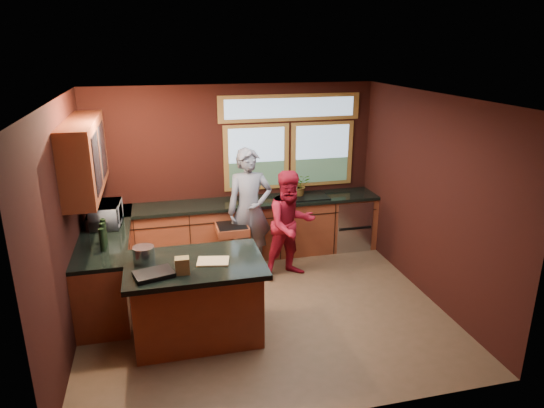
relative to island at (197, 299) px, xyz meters
name	(u,v)px	position (x,y,z in m)	size (l,w,h in m)	color
floor	(263,309)	(0.87, 0.39, -0.48)	(4.50, 4.50, 0.00)	brown
room_shell	(209,171)	(0.27, 0.72, 1.32)	(4.52, 4.02, 2.71)	black
back_counter	(252,228)	(1.07, 2.09, -0.01)	(4.50, 0.64, 0.93)	maroon
left_counter	(107,264)	(-1.08, 1.24, -0.01)	(0.64, 2.30, 0.93)	maroon
island	(197,299)	(0.00, 0.00, 0.00)	(1.55, 1.05, 0.95)	maroon
person_grey	(250,210)	(0.95, 1.64, 0.45)	(0.68, 0.45, 1.86)	slate
person_red	(291,225)	(1.47, 1.24, 0.32)	(0.78, 0.61, 1.60)	maroon
microwave	(106,214)	(-1.05, 1.49, 0.61)	(0.56, 0.38, 0.31)	#999999
potted_plant	(299,185)	(1.87, 2.14, 0.63)	(0.33, 0.28, 0.36)	#999999
paper_towel	(293,189)	(1.76, 2.09, 0.59)	(0.12, 0.12, 0.28)	white
cutting_board	(213,261)	(0.20, -0.05, 0.48)	(0.35, 0.25, 0.02)	tan
stock_pot	(144,254)	(-0.55, 0.15, 0.56)	(0.24, 0.24, 0.18)	#ACACB0
paper_bag	(182,266)	(-0.15, -0.25, 0.56)	(0.15, 0.12, 0.18)	brown
black_tray	(154,274)	(-0.45, -0.25, 0.49)	(0.40, 0.28, 0.05)	black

